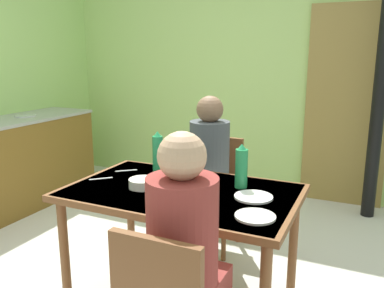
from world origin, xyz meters
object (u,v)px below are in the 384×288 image
(person_far_diner, at_px, (209,154))
(water_bottle_green_far, at_px, (241,167))
(person_near_diner, at_px, (184,234))
(serving_bowl_center, at_px, (143,183))
(chair_far_diner, at_px, (215,185))
(kitchen_counter, at_px, (7,166))
(dining_table, at_px, (182,201))
(water_bottle_green_near, at_px, (158,154))

(person_far_diner, relative_size, water_bottle_green_far, 2.82)
(person_near_diner, relative_size, person_far_diner, 1.00)
(serving_bowl_center, bearing_deg, chair_far_diner, 80.54)
(kitchen_counter, xyz_separation_m, serving_bowl_center, (1.98, -0.66, 0.30))
(dining_table, xyz_separation_m, water_bottle_green_near, (-0.28, 0.21, 0.21))
(person_near_diner, bearing_deg, water_bottle_green_far, 91.36)
(water_bottle_green_near, bearing_deg, dining_table, -36.97)
(dining_table, bearing_deg, kitchen_counter, 164.91)
(kitchen_counter, xyz_separation_m, chair_far_diner, (2.12, 0.18, 0.05))
(kitchen_counter, xyz_separation_m, dining_table, (2.21, -0.60, 0.20))
(water_bottle_green_near, bearing_deg, person_far_diner, 66.10)
(dining_table, bearing_deg, water_bottle_green_near, 143.03)
(chair_far_diner, height_order, person_far_diner, person_far_diner)
(dining_table, distance_m, serving_bowl_center, 0.26)
(kitchen_counter, distance_m, person_near_diner, 2.84)
(person_near_diner, xyz_separation_m, water_bottle_green_far, (-0.02, 0.83, 0.07))
(person_near_diner, xyz_separation_m, serving_bowl_center, (-0.56, 0.58, -0.03))
(water_bottle_green_near, bearing_deg, person_near_diner, -54.45)
(person_near_diner, bearing_deg, chair_far_diner, 106.44)
(kitchen_counter, height_order, chair_far_diner, kitchen_counter)
(person_far_diner, xyz_separation_m, serving_bowl_center, (-0.14, -0.71, -0.03))
(dining_table, xyz_separation_m, person_far_diner, (-0.09, 0.64, 0.13))
(chair_far_diner, height_order, water_bottle_green_far, water_bottle_green_far)
(person_near_diner, height_order, serving_bowl_center, person_near_diner)
(kitchen_counter, xyz_separation_m, water_bottle_green_near, (1.93, -0.38, 0.41))
(dining_table, bearing_deg, person_near_diner, -62.85)
(kitchen_counter, relative_size, serving_bowl_center, 11.33)
(person_near_diner, bearing_deg, dining_table, 117.15)
(water_bottle_green_far, bearing_deg, serving_bowl_center, -154.78)
(water_bottle_green_near, height_order, water_bottle_green_far, water_bottle_green_near)
(person_near_diner, relative_size, water_bottle_green_far, 2.82)
(person_near_diner, height_order, water_bottle_green_near, person_near_diner)
(kitchen_counter, bearing_deg, person_near_diner, -26.02)
(kitchen_counter, height_order, dining_table, kitchen_counter)
(kitchen_counter, distance_m, dining_table, 2.30)
(dining_table, height_order, person_near_diner, person_near_diner)
(person_near_diner, relative_size, serving_bowl_center, 4.53)
(chair_far_diner, relative_size, person_near_diner, 1.13)
(water_bottle_green_near, xyz_separation_m, water_bottle_green_far, (0.59, -0.02, -0.01))
(dining_table, height_order, chair_far_diner, chair_far_diner)
(serving_bowl_center, bearing_deg, water_bottle_green_far, 25.22)
(chair_far_diner, bearing_deg, person_far_diner, 90.00)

